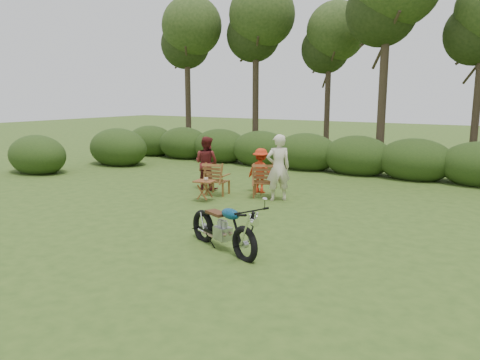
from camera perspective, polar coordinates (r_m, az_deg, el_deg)
The scene contains 10 objects.
ground at distance 9.54m, azimuth -3.51°, elevation -6.96°, with size 80.00×80.00×0.00m, color #314C19.
tree_line at distance 17.80m, azimuth 16.92°, elevation 13.11°, with size 22.52×11.62×8.14m.
motorcycle at distance 8.81m, azimuth -2.12°, elevation -8.43°, with size 1.93×0.74×1.10m, color #0B6092, non-canonical shape.
lawn_chair_right at distance 13.18m, azimuth 2.92°, elevation -2.05°, with size 0.67×0.67×0.97m, color brown, non-canonical shape.
lawn_chair_left at distance 13.46m, azimuth -2.70°, elevation -1.78°, with size 0.64×0.64×0.94m, color brown, non-canonical shape.
side_table at distance 12.60m, azimuth -4.31°, elevation -1.34°, with size 0.55×0.46×0.56m, color brown, non-canonical shape.
cup at distance 12.52m, azimuth -4.15°, elevation 0.11°, with size 0.11×0.11×0.09m, color beige.
adult_a at distance 12.77m, azimuth 4.62°, elevation -2.47°, with size 0.66×0.43×1.80m, color beige.
adult_b at distance 14.23m, azimuth -4.07°, elevation -1.12°, with size 0.78×0.61×1.60m, color maroon.
child at distance 13.72m, azimuth 2.53°, elevation -1.55°, with size 0.84×0.48×1.31m, color red.
Camera 1 is at (5.34, -7.37, 2.85)m, focal length 35.00 mm.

